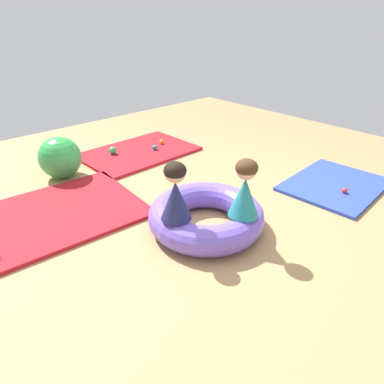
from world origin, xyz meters
TOP-DOWN VIEW (x-y plane):
  - ground_plane at (0.00, 0.00)m, footprint 8.00×8.00m
  - gym_mat_near_left at (1.65, -0.50)m, footprint 1.29×1.03m
  - gym_mat_near_right at (-1.22, 1.13)m, footprint 1.96×1.43m
  - gym_mat_front at (0.52, 2.01)m, footprint 1.63×1.14m
  - inflatable_cushion at (-0.13, -0.08)m, footprint 1.12×1.12m
  - child_in_navy at (-0.51, -0.09)m, footprint 0.30×0.30m
  - child_in_teal at (-0.03, -0.45)m, footprint 0.37×0.37m
  - play_ball_red at (1.49, -0.69)m, footprint 0.06×0.06m
  - play_ball_teal at (0.73, 1.89)m, footprint 0.07×0.07m
  - play_ball_orange at (0.96, 2.02)m, footprint 0.07×0.07m
  - play_ball_green at (0.17, 2.16)m, footprint 0.11×0.11m
  - exercise_ball_large at (-0.66, 1.99)m, footprint 0.52×0.52m

SIDE VIEW (x-z plane):
  - ground_plane at x=0.00m, z-range 0.00..0.00m
  - gym_mat_near_left at x=1.65m, z-range 0.00..0.04m
  - gym_mat_near_right at x=-1.22m, z-range 0.00..0.04m
  - gym_mat_front at x=0.52m, z-range 0.00..0.04m
  - play_ball_red at x=1.49m, z-range 0.04..0.10m
  - play_ball_orange at x=0.96m, z-range 0.04..0.11m
  - play_ball_teal at x=0.73m, z-range 0.04..0.11m
  - play_ball_green at x=0.17m, z-range 0.04..0.15m
  - inflatable_cushion at x=-0.13m, z-range 0.00..0.28m
  - exercise_ball_large at x=-0.66m, z-range 0.00..0.52m
  - child_in_navy at x=-0.51m, z-range 0.27..0.80m
  - child_in_teal at x=-0.03m, z-range 0.27..0.80m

